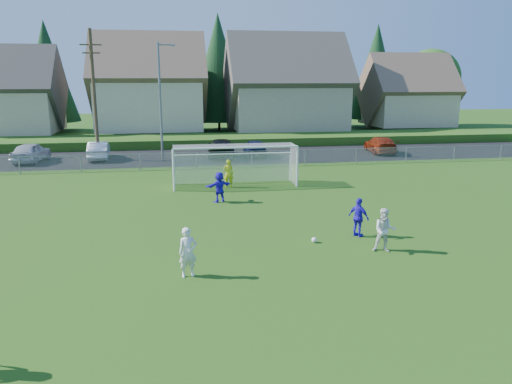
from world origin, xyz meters
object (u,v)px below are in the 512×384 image
(car_a, at_px, (31,152))
(soccer_goal, at_px, (234,159))
(player_white_a, at_px, (188,252))
(player_white_b, at_px, (385,230))
(car_b, at_px, (99,150))
(car_g, at_px, (380,145))
(goalkeeper, at_px, (228,173))
(player_blue_b, at_px, (219,187))
(car_d, at_px, (221,148))
(soccer_ball, at_px, (314,240))
(car_e, at_px, (255,148))
(player_blue_a, at_px, (359,217))

(car_a, bearing_deg, soccer_goal, 149.81)
(player_white_a, relative_size, player_white_b, 0.99)
(car_a, bearing_deg, car_b, -167.25)
(car_g, bearing_deg, goalkeeper, 46.41)
(player_white_a, xyz_separation_m, player_blue_b, (1.95, 9.89, -0.03))
(car_a, xyz_separation_m, car_d, (14.77, 0.06, -0.02))
(soccer_ball, relative_size, car_e, 0.05)
(goalkeeper, bearing_deg, car_e, -103.73)
(car_d, relative_size, soccer_goal, 0.70)
(player_blue_b, distance_m, car_e, 15.50)
(soccer_ball, bearing_deg, car_g, 61.26)
(car_a, height_order, car_b, car_a)
(goalkeeper, height_order, car_a, goalkeeper)
(goalkeeper, height_order, car_g, goalkeeper)
(player_blue_b, distance_m, car_g, 21.54)
(player_blue_a, xyz_separation_m, car_b, (-13.36, 22.23, -0.10))
(soccer_ball, xyz_separation_m, car_a, (-16.34, 22.19, 0.66))
(player_white_a, bearing_deg, car_a, 101.50)
(player_blue_b, bearing_deg, car_b, -86.47)
(car_a, height_order, car_e, car_a)
(player_white_b, height_order, car_g, player_white_b)
(soccer_ball, relative_size, car_b, 0.05)
(player_blue_b, height_order, car_g, player_blue_b)
(player_white_b, bearing_deg, car_d, 117.34)
(player_white_a, relative_size, player_blue_b, 1.04)
(goalkeeper, height_order, car_e, goalkeeper)
(car_d, bearing_deg, player_blue_a, 105.49)
(goalkeeper, relative_size, soccer_goal, 0.23)
(player_white_a, relative_size, car_e, 0.40)
(car_g, bearing_deg, player_blue_b, 52.25)
(player_blue_b, bearing_deg, soccer_ball, 88.76)
(player_white_a, xyz_separation_m, car_a, (-11.28, 24.83, -0.07))
(goalkeeper, bearing_deg, car_b, -49.74)
(player_blue_a, distance_m, car_d, 22.04)
(player_white_a, bearing_deg, car_g, 42.34)
(soccer_ball, xyz_separation_m, car_g, (12.25, 22.34, 0.59))
(soccer_ball, xyz_separation_m, goalkeeper, (-2.25, 10.74, 0.73))
(soccer_ball, bearing_deg, car_a, 126.38)
(soccer_ball, height_order, player_blue_b, player_blue_b)
(car_g, bearing_deg, soccer_goal, 45.90)
(player_white_a, height_order, player_blue_b, player_white_a)
(car_b, relative_size, car_d, 0.84)
(player_white_a, bearing_deg, goalkeeper, 65.20)
(car_b, distance_m, soccer_goal, 14.90)
(player_blue_a, distance_m, car_a, 28.42)
(player_white_a, distance_m, player_blue_a, 7.74)
(player_blue_b, xyz_separation_m, car_b, (-8.23, 15.47, -0.09))
(soccer_ball, distance_m, car_g, 25.49)
(car_a, xyz_separation_m, soccer_goal, (14.53, -10.89, 0.86))
(player_blue_a, relative_size, car_a, 0.36)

